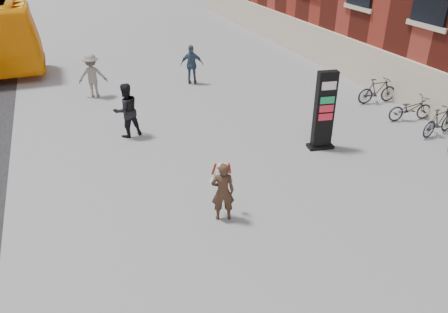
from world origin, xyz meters
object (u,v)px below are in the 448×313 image
object	(u,v)px
pedestrian_b	(92,75)
bike_7	(377,91)
pedestrian_c	(192,65)
bike_5	(439,121)
info_pylon	(324,111)
bike_6	(411,109)
woman	(223,191)
pedestrian_a	(126,110)

from	to	relation	value
pedestrian_b	bike_7	xyz separation A→B (m)	(10.48, -4.86, -0.39)
pedestrian_c	bike_5	xyz separation A→B (m)	(6.18, -8.19, -0.38)
bike_5	bike_7	xyz separation A→B (m)	(0.00, 3.23, 0.02)
info_pylon	pedestrian_b	world-z (taller)	info_pylon
info_pylon	pedestrian_b	size ratio (longest dim) A/B	1.42
bike_5	bike_6	world-z (taller)	bike_5
woman	pedestrian_c	distance (m)	10.31
woman	bike_6	world-z (taller)	woman
bike_6	bike_7	size ratio (longest dim) A/B	1.01
pedestrian_b	bike_7	size ratio (longest dim) A/B	1.06
woman	bike_6	xyz separation A→B (m)	(8.56, 3.19, -0.34)
info_pylon	bike_5	xyz separation A→B (m)	(4.26, -0.60, -0.78)
pedestrian_c	bike_7	world-z (taller)	pedestrian_c
info_pylon	woman	size ratio (longest dim) A/B	1.64
info_pylon	pedestrian_a	xyz separation A→B (m)	(-5.60, 3.13, -0.34)
bike_5	pedestrian_b	bearing A→B (deg)	41.27
pedestrian_b	bike_6	xyz separation A→B (m)	(10.48, -6.73, -0.45)
pedestrian_a	bike_5	xyz separation A→B (m)	(9.86, -3.73, -0.44)
woman	info_pylon	bearing A→B (deg)	-135.34
info_pylon	bike_7	world-z (taller)	info_pylon
pedestrian_a	bike_7	bearing A→B (deg)	162.73
pedestrian_a	info_pylon	bearing A→B (deg)	136.41
pedestrian_b	bike_7	world-z (taller)	pedestrian_b
pedestrian_c	bike_5	size ratio (longest dim) A/B	1.06
bike_6	pedestrian_b	bearing A→B (deg)	66.50
info_pylon	woman	world-z (taller)	info_pylon
bike_6	pedestrian_a	bearing A→B (deg)	85.68
info_pylon	woman	xyz separation A→B (m)	(-4.30, -2.43, -0.48)
pedestrian_c	bike_7	bearing A→B (deg)	161.65
woman	pedestrian_b	size ratio (longest dim) A/B	0.86
pedestrian_c	bike_6	size ratio (longest dim) A/B	1.01
pedestrian_b	bike_6	bearing A→B (deg)	157.13
pedestrian_a	bike_6	xyz separation A→B (m)	(9.86, -2.37, -0.48)
woman	pedestrian_a	distance (m)	5.71
woman	bike_5	xyz separation A→B (m)	(8.56, 1.84, -0.30)
info_pylon	bike_6	world-z (taller)	info_pylon
pedestrian_a	bike_5	distance (m)	10.55
woman	pedestrian_c	bearing A→B (deg)	-88.19
bike_7	pedestrian_c	bearing A→B (deg)	56.31
pedestrian_b	bike_5	bearing A→B (deg)	152.18
bike_5	bike_7	distance (m)	3.23
info_pylon	bike_7	distance (m)	5.06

